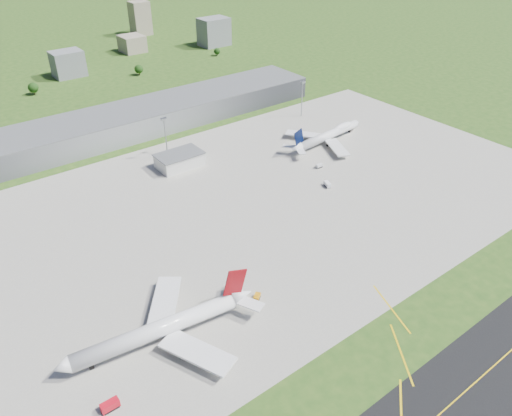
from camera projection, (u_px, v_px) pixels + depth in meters
ground at (128, 143)px, 325.27m from camera, size 1400.00×1400.00×0.00m
apron at (239, 209)px, 256.69m from camera, size 360.00×190.00×0.08m
terminal at (117, 125)px, 331.31m from camera, size 300.00×42.00×15.00m
ops_building at (180, 160)px, 294.77m from camera, size 26.00×16.00×8.00m
mast_center at (165, 131)px, 297.48m from camera, size 3.50×2.00×25.90m
mast_east at (302, 93)px, 354.01m from camera, size 3.50×2.00×25.90m
airliner_red_twin at (164, 328)px, 179.54m from camera, size 74.66×57.77×20.50m
airliner_blue_quad at (329, 135)px, 323.66m from camera, size 67.12×52.40×17.52m
crash_tender at (110, 406)px, 156.76m from camera, size 5.92×2.70×3.11m
tug_yellow at (257, 297)px, 199.74m from camera, size 4.38×4.02×1.88m
van_white_near at (327, 185)px, 275.80m from camera, size 3.91×5.72×2.66m
van_white_far at (319, 166)px, 295.02m from camera, size 4.30×2.16×2.24m
bldg_c at (68, 64)px, 436.87m from camera, size 26.00×20.00×22.00m
bldg_ce at (132, 44)px, 506.39m from camera, size 22.00×24.00×16.00m
bldg_e at (214, 32)px, 524.19m from camera, size 30.00×22.00×28.00m
bldg_tall_e at (140, 18)px, 561.80m from camera, size 20.00×18.00×36.00m
tree_c at (33, 88)px, 398.97m from camera, size 8.10×8.10×9.90m
tree_e at (139, 69)px, 442.05m from camera, size 7.65×7.65×9.35m
tree_far_e at (217, 51)px, 495.53m from camera, size 6.30×6.30×7.70m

